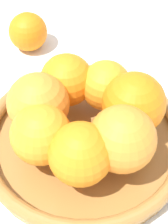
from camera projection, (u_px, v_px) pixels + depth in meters
ground_plane at (84, 145)px, 0.52m from camera, size 4.00×4.00×0.00m
fruit_bowl at (84, 138)px, 0.51m from camera, size 0.28×0.28×0.03m
orange_pile at (86, 114)px, 0.47m from camera, size 0.20×0.19×0.08m
stray_orange at (28, 32)px, 0.65m from camera, size 0.07×0.07×0.07m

